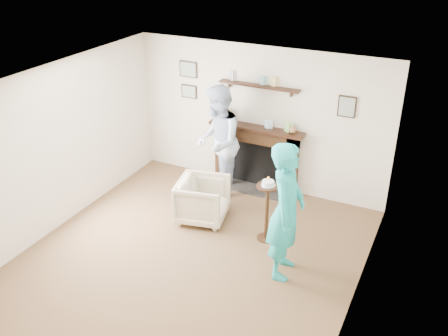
{
  "coord_description": "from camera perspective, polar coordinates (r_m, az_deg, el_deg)",
  "views": [
    {
      "loc": [
        2.93,
        -4.91,
        4.3
      ],
      "look_at": [
        0.11,
        0.9,
        1.06
      ],
      "focal_mm": 40.0,
      "sensor_mm": 36.0,
      "label": 1
    }
  ],
  "objects": [
    {
      "name": "room_shell",
      "position": [
        6.86,
        -1.61,
        3.67
      ],
      "size": [
        4.54,
        5.02,
        2.52
      ],
      "color": "beige",
      "rests_on": "ground"
    },
    {
      "name": "ground",
      "position": [
        7.15,
        -4.01,
        -10.4
      ],
      "size": [
        5.0,
        5.0,
        0.0
      ],
      "primitive_type": "plane",
      "color": "brown",
      "rests_on": "ground"
    },
    {
      "name": "woman",
      "position": [
        6.98,
        6.67,
        -11.57
      ],
      "size": [
        0.54,
        0.75,
        1.89
      ],
      "primitive_type": "imported",
      "rotation": [
        0.0,
        0.0,
        1.7
      ],
      "color": "teal",
      "rests_on": "ground"
    },
    {
      "name": "pedestal_table",
      "position": [
        7.24,
        4.97,
        -3.84
      ],
      "size": [
        0.32,
        0.32,
        1.04
      ],
      "color": "black",
      "rests_on": "ground"
    },
    {
      "name": "armchair",
      "position": [
        8.02,
        -2.39,
        -5.81
      ],
      "size": [
        0.9,
        0.88,
        0.69
      ],
      "primitive_type": "imported",
      "rotation": [
        0.0,
        0.0,
        1.78
      ],
      "color": "#C6BA93",
      "rests_on": "ground"
    },
    {
      "name": "man",
      "position": [
        8.73,
        -0.69,
        -2.87
      ],
      "size": [
        1.03,
        1.15,
        1.93
      ],
      "primitive_type": "imported",
      "rotation": [
        0.0,
        0.0,
        -1.19
      ],
      "color": "#AFC2DA",
      "rests_on": "ground"
    }
  ]
}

